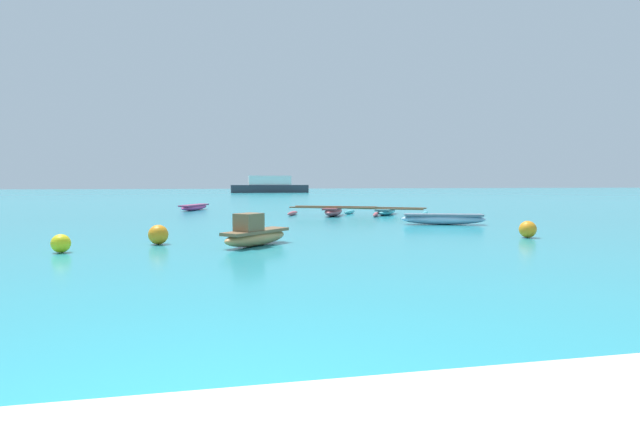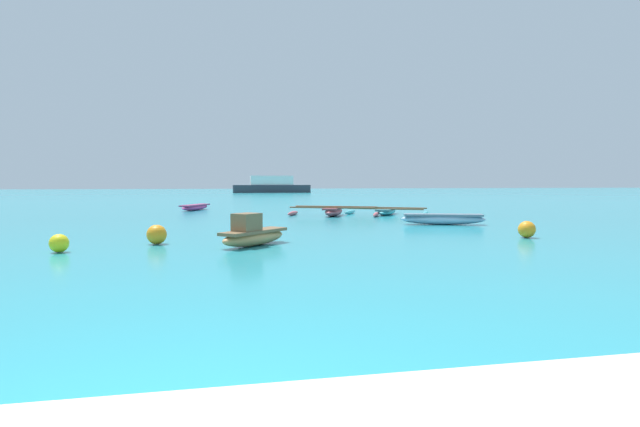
% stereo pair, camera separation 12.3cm
% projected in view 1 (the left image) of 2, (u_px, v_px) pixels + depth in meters
% --- Properties ---
extents(moored_boat_0, '(4.43, 3.66, 0.36)m').
position_uv_depth(moored_boat_0, '(386.00, 211.00, 25.18)').
color(moored_boat_0, '#4DBECB').
rests_on(moored_boat_0, ground_plane).
extents(moored_boat_1, '(1.81, 2.93, 0.34)m').
position_uv_depth(moored_boat_1, '(194.00, 207.00, 29.02)').
color(moored_boat_1, '#E64B99').
rests_on(moored_boat_1, ground_plane).
extents(moored_boat_2, '(3.27, 1.60, 0.41)m').
position_uv_depth(moored_boat_2, '(443.00, 219.00, 19.32)').
color(moored_boat_2, '#9FBAD6').
rests_on(moored_boat_2, ground_plane).
extents(moored_boat_3, '(2.04, 2.09, 0.85)m').
position_uv_depth(moored_boat_3, '(255.00, 234.00, 12.90)').
color(moored_boat_3, tan).
rests_on(moored_boat_3, ground_plane).
extents(moored_boat_4, '(4.65, 3.35, 0.46)m').
position_uv_depth(moored_boat_4, '(333.00, 211.00, 24.30)').
color(moored_boat_4, '#C65861').
rests_on(moored_boat_4, ground_plane).
extents(mooring_buoy_0, '(0.44, 0.44, 0.44)m').
position_uv_depth(mooring_buoy_0, '(61.00, 243.00, 11.63)').
color(mooring_buoy_0, yellow).
rests_on(mooring_buoy_0, ground_plane).
extents(mooring_buoy_1, '(0.52, 0.52, 0.52)m').
position_uv_depth(mooring_buoy_1, '(158.00, 235.00, 13.18)').
color(mooring_buoy_1, orange).
rests_on(mooring_buoy_1, ground_plane).
extents(mooring_buoy_2, '(0.50, 0.50, 0.50)m').
position_uv_depth(mooring_buoy_2, '(528.00, 229.00, 14.76)').
color(mooring_buoy_2, orange).
rests_on(mooring_buoy_2, ground_plane).
extents(distant_ferry, '(11.82, 2.60, 2.60)m').
position_uv_depth(distant_ferry, '(270.00, 186.00, 77.13)').
color(distant_ferry, '#2D333D').
rests_on(distant_ferry, ground_plane).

